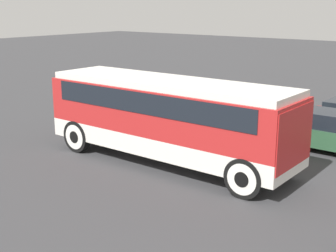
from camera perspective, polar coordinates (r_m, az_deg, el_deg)
name	(u,v)px	position (r m, az deg, el deg)	size (l,w,h in m)	color
ground_plane	(168,162)	(16.54, 0.00, -4.44)	(120.00, 120.00, 0.00)	#38383A
tour_bus	(170,113)	(15.99, 0.27, 1.56)	(9.22, 2.58, 2.94)	silver
parked_car_mid	(162,103)	(23.04, -0.69, 2.79)	(4.37, 1.87, 1.36)	silver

